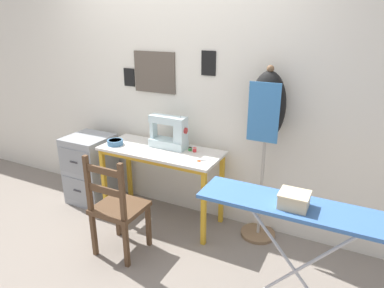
{
  "coord_description": "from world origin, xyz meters",
  "views": [
    {
      "loc": [
        1.65,
        -2.34,
        1.91
      ],
      "look_at": [
        0.35,
        0.22,
        0.87
      ],
      "focal_mm": 32.0,
      "sensor_mm": 36.0,
      "label": 1
    }
  ],
  "objects_px": {
    "thread_spool_near_machine": "(190,149)",
    "filing_cabinet": "(91,169)",
    "fabric_bowl": "(115,142)",
    "scissors": "(202,160)",
    "thread_spool_mid_table": "(195,150)",
    "wooden_chair": "(117,208)",
    "dress_form": "(267,118)",
    "ironing_board": "(302,215)",
    "storage_box": "(294,200)",
    "sewing_machine": "(170,133)"
  },
  "relations": [
    {
      "from": "thread_spool_near_machine",
      "to": "thread_spool_mid_table",
      "type": "bearing_deg",
      "value": -8.84
    },
    {
      "from": "sewing_machine",
      "to": "scissors",
      "type": "xyz_separation_m",
      "value": [
        0.41,
        -0.16,
        -0.14
      ]
    },
    {
      "from": "thread_spool_near_machine",
      "to": "storage_box",
      "type": "height_order",
      "value": "storage_box"
    },
    {
      "from": "thread_spool_near_machine",
      "to": "filing_cabinet",
      "type": "bearing_deg",
      "value": -174.68
    },
    {
      "from": "fabric_bowl",
      "to": "scissors",
      "type": "relative_size",
      "value": 1.32
    },
    {
      "from": "fabric_bowl",
      "to": "scissors",
      "type": "height_order",
      "value": "fabric_bowl"
    },
    {
      "from": "sewing_machine",
      "to": "ironing_board",
      "type": "relative_size",
      "value": 0.31
    },
    {
      "from": "thread_spool_near_machine",
      "to": "sewing_machine",
      "type": "bearing_deg",
      "value": -177.47
    },
    {
      "from": "fabric_bowl",
      "to": "wooden_chair",
      "type": "xyz_separation_m",
      "value": [
        0.43,
        -0.54,
        -0.35
      ]
    },
    {
      "from": "scissors",
      "to": "storage_box",
      "type": "xyz_separation_m",
      "value": [
        0.91,
        -0.7,
        0.19
      ]
    },
    {
      "from": "wooden_chair",
      "to": "storage_box",
      "type": "relative_size",
      "value": 5.44
    },
    {
      "from": "thread_spool_mid_table",
      "to": "dress_form",
      "type": "distance_m",
      "value": 0.74
    },
    {
      "from": "filing_cabinet",
      "to": "storage_box",
      "type": "relative_size",
      "value": 4.41
    },
    {
      "from": "sewing_machine",
      "to": "ironing_board",
      "type": "bearing_deg",
      "value": -31.02
    },
    {
      "from": "scissors",
      "to": "thread_spool_near_machine",
      "type": "xyz_separation_m",
      "value": [
        -0.2,
        0.17,
        0.02
      ]
    },
    {
      "from": "wooden_chair",
      "to": "filing_cabinet",
      "type": "distance_m",
      "value": 1.06
    },
    {
      "from": "wooden_chair",
      "to": "storage_box",
      "type": "height_order",
      "value": "storage_box"
    },
    {
      "from": "thread_spool_mid_table",
      "to": "filing_cabinet",
      "type": "xyz_separation_m",
      "value": [
        -1.23,
        -0.1,
        -0.4
      ]
    },
    {
      "from": "scissors",
      "to": "storage_box",
      "type": "height_order",
      "value": "storage_box"
    },
    {
      "from": "fabric_bowl",
      "to": "ironing_board",
      "type": "height_order",
      "value": "ironing_board"
    },
    {
      "from": "sewing_machine",
      "to": "filing_cabinet",
      "type": "distance_m",
      "value": 1.11
    },
    {
      "from": "thread_spool_near_machine",
      "to": "filing_cabinet",
      "type": "height_order",
      "value": "thread_spool_near_machine"
    },
    {
      "from": "storage_box",
      "to": "thread_spool_mid_table",
      "type": "bearing_deg",
      "value": 141.2
    },
    {
      "from": "sewing_machine",
      "to": "dress_form",
      "type": "relative_size",
      "value": 0.24
    },
    {
      "from": "thread_spool_near_machine",
      "to": "storage_box",
      "type": "bearing_deg",
      "value": -37.72
    },
    {
      "from": "thread_spool_mid_table",
      "to": "wooden_chair",
      "type": "relative_size",
      "value": 0.05
    },
    {
      "from": "thread_spool_mid_table",
      "to": "ironing_board",
      "type": "distance_m",
      "value": 1.39
    },
    {
      "from": "sewing_machine",
      "to": "wooden_chair",
      "type": "relative_size",
      "value": 0.41
    },
    {
      "from": "dress_form",
      "to": "storage_box",
      "type": "xyz_separation_m",
      "value": [
        0.43,
        -0.92,
        -0.2
      ]
    },
    {
      "from": "thread_spool_near_machine",
      "to": "ironing_board",
      "type": "height_order",
      "value": "ironing_board"
    },
    {
      "from": "fabric_bowl",
      "to": "scissors",
      "type": "xyz_separation_m",
      "value": [
        0.94,
        0.02,
        -0.02
      ]
    },
    {
      "from": "thread_spool_near_machine",
      "to": "filing_cabinet",
      "type": "xyz_separation_m",
      "value": [
        -1.17,
        -0.11,
        -0.4
      ]
    },
    {
      "from": "thread_spool_near_machine",
      "to": "scissors",
      "type": "bearing_deg",
      "value": -39.37
    },
    {
      "from": "fabric_bowl",
      "to": "dress_form",
      "type": "xyz_separation_m",
      "value": [
        1.43,
        0.24,
        0.37
      ]
    },
    {
      "from": "ironing_board",
      "to": "storage_box",
      "type": "distance_m",
      "value": 0.11
    },
    {
      "from": "thread_spool_mid_table",
      "to": "wooden_chair",
      "type": "bearing_deg",
      "value": -117.01
    },
    {
      "from": "thread_spool_mid_table",
      "to": "dress_form",
      "type": "height_order",
      "value": "dress_form"
    },
    {
      "from": "scissors",
      "to": "dress_form",
      "type": "xyz_separation_m",
      "value": [
        0.49,
        0.22,
        0.39
      ]
    },
    {
      "from": "dress_form",
      "to": "thread_spool_mid_table",
      "type": "bearing_deg",
      "value": -174.17
    },
    {
      "from": "sewing_machine",
      "to": "storage_box",
      "type": "bearing_deg",
      "value": -32.86
    },
    {
      "from": "thread_spool_mid_table",
      "to": "wooden_chair",
      "type": "height_order",
      "value": "wooden_chair"
    },
    {
      "from": "thread_spool_near_machine",
      "to": "ironing_board",
      "type": "bearing_deg",
      "value": -35.57
    },
    {
      "from": "thread_spool_mid_table",
      "to": "storage_box",
      "type": "bearing_deg",
      "value": -38.8
    },
    {
      "from": "wooden_chair",
      "to": "ironing_board",
      "type": "distance_m",
      "value": 1.54
    },
    {
      "from": "dress_form",
      "to": "scissors",
      "type": "bearing_deg",
      "value": -155.44
    },
    {
      "from": "scissors",
      "to": "thread_spool_near_machine",
      "type": "bearing_deg",
      "value": 140.63
    },
    {
      "from": "filing_cabinet",
      "to": "dress_form",
      "type": "relative_size",
      "value": 0.47
    },
    {
      "from": "filing_cabinet",
      "to": "dress_form",
      "type": "bearing_deg",
      "value": 5.1
    },
    {
      "from": "sewing_machine",
      "to": "wooden_chair",
      "type": "height_order",
      "value": "sewing_machine"
    },
    {
      "from": "scissors",
      "to": "storage_box",
      "type": "bearing_deg",
      "value": -37.34
    }
  ]
}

